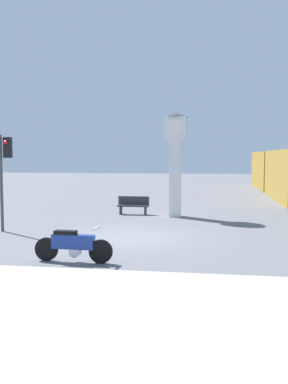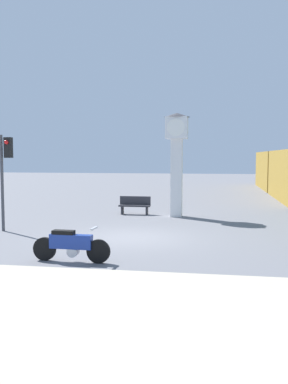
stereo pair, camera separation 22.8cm
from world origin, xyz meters
name	(u,v)px [view 1 (the left image)]	position (x,y,z in m)	size (l,w,h in m)	color
ground_plane	(132,238)	(0.00, 0.00, 0.00)	(120.00, 120.00, 0.00)	slate
sidewalk_strip	(56,314)	(0.00, -7.84, 0.05)	(36.00, 6.00, 0.10)	#B2A893
motorcycle	(73,245)	(-0.98, -3.83, 0.48)	(2.27, 0.49, 1.00)	black
clock_tower	(175,149)	(1.11, 5.79, 3.35)	(1.26, 1.26, 5.07)	white
traffic_light	(4,165)	(-5.15, 0.51, 2.63)	(0.50, 0.35, 3.80)	#47474C
bench	(133,205)	(-1.07, 6.24, 0.49)	(1.60, 0.44, 0.92)	#2D2D33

